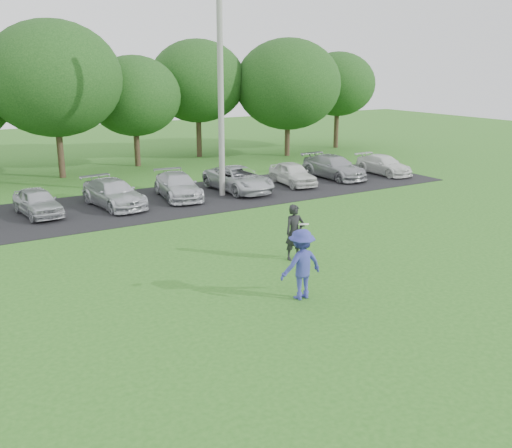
% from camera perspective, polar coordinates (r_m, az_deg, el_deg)
% --- Properties ---
extents(ground, '(100.00, 100.00, 0.00)m').
position_cam_1_polar(ground, '(16.05, 6.53, -7.39)').
color(ground, '#2A651C').
rests_on(ground, ground).
extents(parking_lot, '(32.00, 6.50, 0.03)m').
position_cam_1_polar(parking_lot, '(26.99, -10.49, 2.06)').
color(parking_lot, black).
rests_on(parking_lot, ground).
extents(utility_pole, '(0.28, 0.28, 9.91)m').
position_cam_1_polar(utility_pole, '(27.49, -3.55, 12.96)').
color(utility_pole, gray).
rests_on(utility_pole, ground).
extents(frisbee_player, '(1.29, 0.76, 2.26)m').
position_cam_1_polar(frisbee_player, '(15.67, 4.56, -4.02)').
color(frisbee_player, '#333991').
rests_on(frisbee_player, ground).
extents(camera_bystander, '(0.71, 0.50, 1.86)m').
position_cam_1_polar(camera_bystander, '(18.78, 3.88, -0.83)').
color(camera_bystander, black).
rests_on(camera_bystander, ground).
extents(parked_cars, '(30.12, 4.73, 1.25)m').
position_cam_1_polar(parked_cars, '(27.31, -8.91, 3.62)').
color(parked_cars, silver).
rests_on(parked_cars, parking_lot).
extents(tree_row, '(42.39, 9.85, 8.64)m').
position_cam_1_polar(tree_row, '(36.01, -14.30, 13.10)').
color(tree_row, '#38281C').
rests_on(tree_row, ground).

